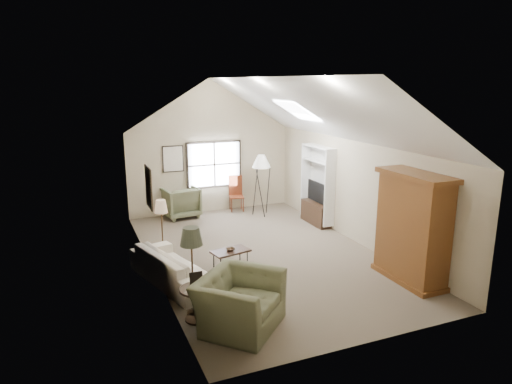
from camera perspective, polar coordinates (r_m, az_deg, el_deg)
name	(u,v)px	position (r m, az deg, el deg)	size (l,w,h in m)	color
room_shell	(263,115)	(9.96, 0.89, 9.65)	(5.01, 8.01, 4.00)	brown
window	(214,164)	(13.91, -5.25, 3.45)	(1.72, 0.08, 1.42)	black
skylight	(297,110)	(11.33, 5.20, 10.15)	(0.80, 1.20, 0.52)	white
wall_art	(162,172)	(11.46, -11.72, 2.43)	(1.97, 3.71, 0.88)	black
armoire	(413,228)	(9.51, 18.98, -4.26)	(0.60, 1.50, 2.20)	brown
tv_alcove	(317,184)	(12.73, 7.69, 1.04)	(0.32, 1.30, 2.10)	white
media_console	(316,213)	(12.93, 7.50, -2.64)	(0.34, 1.18, 0.60)	#382316
tv_panel	(317,192)	(12.77, 7.58, 0.03)	(0.05, 0.90, 0.55)	black
sofa	(175,266)	(9.30, -10.08, -9.14)	(2.29, 0.90, 0.67)	white
armchair_near	(239,302)	(7.59, -2.12, -13.57)	(1.34, 1.17, 0.87)	#6A6C4B
armchair_far	(180,202)	(13.59, -9.43, -1.24)	(0.96, 0.99, 0.90)	#5B6446
coffee_table	(231,259)	(9.87, -3.19, -8.40)	(0.80, 0.44, 0.41)	#321C14
bowl	(230,249)	(9.78, -3.21, -7.16)	(0.19, 0.19, 0.05)	#3B2818
side_table	(197,304)	(7.91, -7.38, -13.69)	(0.57, 0.57, 0.57)	#3B2618
side_chair	(236,194)	(14.05, -2.46, -0.21)	(0.42, 0.42, 1.08)	brown
tripod_lamp	(261,185)	(13.45, 0.66, 0.90)	(0.54, 0.54, 1.86)	silver
dark_lamp	(192,271)	(7.86, -7.96, -9.75)	(0.38, 0.38, 1.60)	#2B2F21
tan_lamp	(162,230)	(10.27, -11.65, -4.70)	(0.29, 0.29, 1.44)	tan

